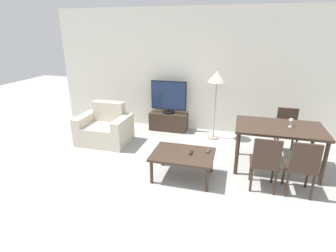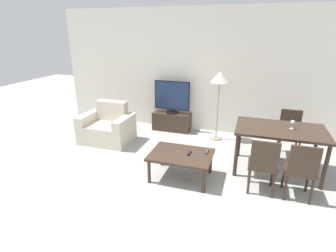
# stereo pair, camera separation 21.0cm
# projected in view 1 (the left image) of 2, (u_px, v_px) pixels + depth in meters

# --- Properties ---
(ground_plane) EXTENTS (18.00, 18.00, 0.00)m
(ground_plane) POSITION_uv_depth(u_px,v_px,m) (160.00, 226.00, 3.17)
(ground_plane) COLOR #9E9E99
(wall_back) EXTENTS (7.08, 0.06, 2.70)m
(wall_back) POSITION_uv_depth(u_px,v_px,m) (205.00, 72.00, 5.80)
(wall_back) COLOR silver
(wall_back) RESTS_ON ground_plane
(armchair) EXTENTS (1.02, 0.75, 0.81)m
(armchair) POSITION_uv_depth(u_px,v_px,m) (105.00, 129.00, 5.44)
(armchair) COLOR beige
(armchair) RESTS_ON ground_plane
(tv_stand) EXTENTS (0.86, 0.38, 0.42)m
(tv_stand) POSITION_uv_depth(u_px,v_px,m) (169.00, 121.00, 6.15)
(tv_stand) COLOR #38281E
(tv_stand) RESTS_ON ground_plane
(tv) EXTENTS (0.82, 0.29, 0.74)m
(tv) POSITION_uv_depth(u_px,v_px,m) (169.00, 97.00, 5.95)
(tv) COLOR black
(tv) RESTS_ON tv_stand
(coffee_table) EXTENTS (0.96, 0.70, 0.42)m
(coffee_table) POSITION_uv_depth(u_px,v_px,m) (183.00, 156.00, 4.09)
(coffee_table) COLOR #38281E
(coffee_table) RESTS_ON ground_plane
(dining_table) EXTENTS (1.38, 0.87, 0.76)m
(dining_table) POSITION_uv_depth(u_px,v_px,m) (279.00, 131.00, 4.27)
(dining_table) COLOR #38281E
(dining_table) RESTS_ON ground_plane
(dining_chair_near) EXTENTS (0.40, 0.40, 0.85)m
(dining_chair_near) POSITION_uv_depth(u_px,v_px,m) (265.00, 161.00, 3.73)
(dining_chair_near) COLOR #38281E
(dining_chair_near) RESTS_ON ground_plane
(dining_chair_far) EXTENTS (0.40, 0.40, 0.85)m
(dining_chair_far) POSITION_uv_depth(u_px,v_px,m) (286.00, 129.00, 4.95)
(dining_chair_far) COLOR #38281E
(dining_chair_far) RESTS_ON ground_plane
(dining_chair_near_right) EXTENTS (0.40, 0.40, 0.85)m
(dining_chair_near_right) POSITION_uv_depth(u_px,v_px,m) (302.00, 165.00, 3.61)
(dining_chair_near_right) COLOR #38281E
(dining_chair_near_right) RESTS_ON ground_plane
(floor_lamp) EXTENTS (0.37, 0.37, 1.46)m
(floor_lamp) POSITION_uv_depth(u_px,v_px,m) (217.00, 80.00, 5.30)
(floor_lamp) COLOR gray
(floor_lamp) RESTS_ON ground_plane
(remote_primary) EXTENTS (0.04, 0.15, 0.02)m
(remote_primary) POSITION_uv_depth(u_px,v_px,m) (208.00, 151.00, 4.14)
(remote_primary) COLOR #38383D
(remote_primary) RESTS_ON coffee_table
(remote_secondary) EXTENTS (0.04, 0.15, 0.02)m
(remote_secondary) POSITION_uv_depth(u_px,v_px,m) (191.00, 153.00, 4.08)
(remote_secondary) COLOR black
(remote_secondary) RESTS_ON coffee_table
(wine_glass_left) EXTENTS (0.07, 0.07, 0.15)m
(wine_glass_left) POSITION_uv_depth(u_px,v_px,m) (291.00, 121.00, 4.19)
(wine_glass_left) COLOR silver
(wine_glass_left) RESTS_ON dining_table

